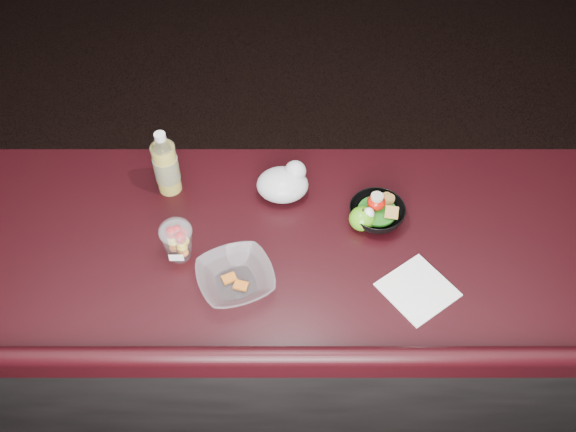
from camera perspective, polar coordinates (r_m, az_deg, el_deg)
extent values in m
cube|color=black|center=(2.17, 0.20, -10.79)|extent=(4.00, 0.65, 0.98)
cube|color=black|center=(1.74, 0.24, -2.61)|extent=(4.06, 0.71, 0.04)
cylinder|color=gold|center=(1.83, -10.75, 4.18)|extent=(0.07, 0.07, 0.16)
cylinder|color=white|center=(1.83, -10.75, 4.18)|extent=(0.07, 0.07, 0.16)
cone|color=white|center=(1.76, -11.20, 6.36)|extent=(0.07, 0.07, 0.03)
cylinder|color=white|center=(1.74, -11.32, 6.93)|extent=(0.03, 0.03, 0.02)
cylinder|color=#072D99|center=(1.83, -10.75, 4.18)|extent=(0.07, 0.07, 0.08)
ellipsoid|color=white|center=(1.65, -9.99, -1.32)|extent=(0.09, 0.09, 0.05)
ellipsoid|color=#3E8B10|center=(1.75, 6.59, -0.24)|extent=(0.07, 0.07, 0.07)
cylinder|color=black|center=(1.72, 6.69, 0.52)|extent=(0.01, 0.01, 0.01)
ellipsoid|color=silver|center=(1.81, -0.49, 2.79)|extent=(0.15, 0.12, 0.09)
sphere|color=silver|center=(1.80, 0.65, 4.00)|extent=(0.06, 0.06, 0.06)
imported|color=black|center=(1.78, 7.90, 0.22)|extent=(0.17, 0.17, 0.05)
cylinder|color=#0F470C|center=(1.77, 7.93, 0.43)|extent=(0.11, 0.11, 0.01)
ellipsoid|color=#B81107|center=(1.76, 7.85, 1.22)|extent=(0.05, 0.05, 0.04)
cylinder|color=beige|center=(1.74, 7.93, 1.70)|extent=(0.03, 0.03, 0.01)
ellipsoid|color=white|center=(1.74, 7.16, 0.17)|extent=(0.03, 0.03, 0.04)
imported|color=silver|center=(1.64, -4.68, -5.54)|extent=(0.25, 0.25, 0.05)
cube|color=#990F0C|center=(1.65, -5.26, -5.53)|extent=(0.04, 0.04, 0.01)
cube|color=#990F0C|center=(1.64, -4.21, -6.18)|extent=(0.04, 0.04, 0.01)
cube|color=white|center=(1.67, 11.46, -6.44)|extent=(0.22, 0.22, 0.00)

